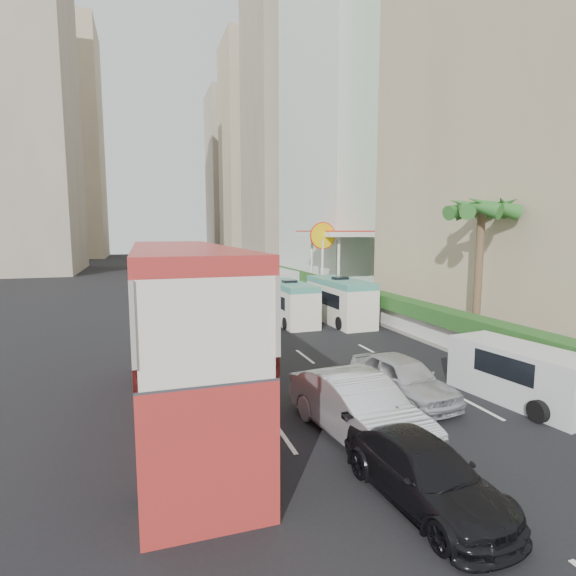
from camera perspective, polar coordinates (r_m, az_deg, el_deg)
name	(u,v)px	position (r m, az deg, el deg)	size (l,w,h in m)	color
ground_plane	(367,395)	(15.72, 10.03, -13.22)	(200.00, 200.00, 0.00)	black
double_decker_bus	(183,334)	(13.33, -13.25, -5.69)	(2.50, 11.00, 5.06)	#B32B28
car_silver_lane_a	(358,437)	(12.78, 8.82, -18.19)	(1.74, 4.99, 1.64)	silver
car_silver_lane_b	(402,399)	(15.56, 14.24, -13.56)	(1.72, 4.28, 1.46)	silver
car_black	(423,501)	(10.51, 16.78, -24.46)	(1.73, 4.27, 1.24)	black
van_asset	(262,310)	(31.30, -3.27, -2.82)	(2.29, 4.97, 1.38)	silver
minibus_near	(290,302)	(26.91, 0.20, -1.85)	(1.82, 5.46, 2.42)	silver
minibus_far	(340,301)	(27.14, 6.60, -1.63)	(1.96, 5.87, 2.60)	silver
panel_van_near	(521,374)	(16.49, 27.50, -9.69)	(1.80, 4.49, 1.80)	silver
panel_van_far	(278,281)	(40.09, -1.28, 0.89)	(2.05, 5.11, 2.05)	silver
sidewalk	(326,290)	(41.55, 4.80, -0.21)	(6.00, 120.00, 0.18)	#99968C
kerb_wall	(351,303)	(30.41, 7.99, -1.88)	(0.30, 44.00, 1.00)	silver
hedge	(351,290)	(30.29, 8.01, -0.29)	(1.10, 44.00, 0.70)	#2D6626
palm_tree	(478,276)	(22.62, 23.01, 1.37)	(0.36, 0.36, 6.40)	brown
shell_station	(345,262)	(39.88, 7.28, 3.29)	(6.50, 8.00, 5.50)	silver
tower_stripe	(373,14)	(58.18, 10.68, 31.00)	(16.00, 18.00, 58.00)	white
tower_mid	(299,109)	(77.74, 1.44, 21.81)	(16.00, 16.00, 50.00)	tan
tower_far_a	(257,152)	(99.34, -3.97, 16.82)	(14.00, 14.00, 44.00)	tan
tower_far_b	(236,174)	(120.28, -6.60, 14.15)	(14.00, 14.00, 40.00)	tan
tower_left_b	(59,143)	(105.51, -27.07, 16.05)	(16.00, 16.00, 46.00)	tan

